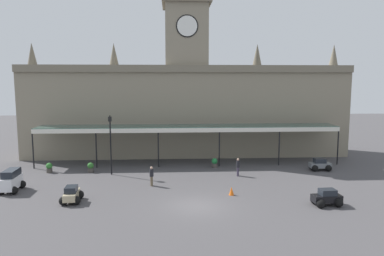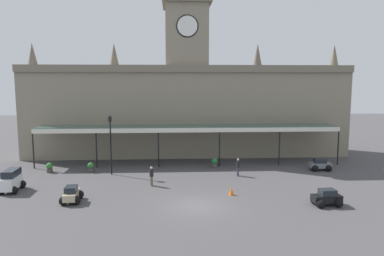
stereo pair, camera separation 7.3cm
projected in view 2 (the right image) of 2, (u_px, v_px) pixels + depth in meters
ground_plane at (197, 206)px, 25.51m from camera, size 140.00×140.00×0.00m
station_building at (187, 104)px, 42.97m from camera, size 37.44×5.92×18.38m
entrance_canopy at (189, 127)px, 38.12m from camera, size 31.62×3.26×4.09m
car_white_van at (12, 181)px, 28.88m from camera, size 1.64×2.43×1.77m
car_black_sedan at (327, 199)px, 25.59m from camera, size 2.11×1.62×1.19m
car_beige_sedan at (72, 195)px, 26.36m from camera, size 1.60×2.10×1.19m
car_grey_sedan at (320, 165)px, 35.64m from camera, size 2.07×1.56×1.19m
pedestrian_near_entrance at (152, 175)px, 30.35m from camera, size 0.34×0.38×1.67m
pedestrian_beside_cars at (238, 166)px, 33.52m from camera, size 0.34×0.38×1.67m
victorian_lamppost at (111, 138)px, 33.74m from camera, size 0.30×0.30×5.64m
traffic_cone at (231, 191)px, 27.95m from camera, size 0.40×0.40×0.66m
planter_by_canopy at (49, 168)px, 34.83m from camera, size 0.60×0.60×0.96m
planter_near_kerb at (215, 163)px, 36.85m from camera, size 0.60×0.60×0.96m
planter_forecourt_centre at (91, 167)px, 34.94m from camera, size 0.60×0.60×0.96m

